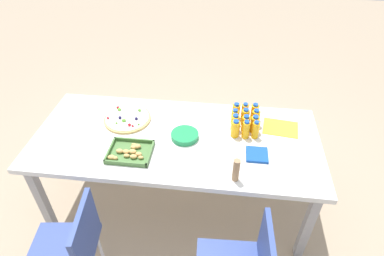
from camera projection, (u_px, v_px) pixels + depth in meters
name	position (u px, v px, depth m)	size (l,w,h in m)	color
ground_plane	(179.00, 200.00, 2.85)	(12.00, 12.00, 0.00)	tan
party_table	(176.00, 143.00, 2.42)	(2.11, 0.93, 0.74)	silver
chair_far_right	(71.00, 248.00, 1.95)	(0.45, 0.45, 0.83)	#33478C
juice_bottle_0	(255.00, 112.00, 2.52)	(0.06, 0.06, 0.14)	#F8AC14
juice_bottle_1	(245.00, 111.00, 2.52)	(0.05, 0.05, 0.14)	#F9AD14
juice_bottle_2	(236.00, 111.00, 2.53)	(0.06, 0.06, 0.13)	#F9AB14
juice_bottle_3	(256.00, 118.00, 2.46)	(0.06, 0.06, 0.14)	#F8AF14
juice_bottle_4	(245.00, 117.00, 2.46)	(0.06, 0.06, 0.15)	#F9AF14
juice_bottle_5	(235.00, 117.00, 2.47)	(0.06, 0.06, 0.13)	#FAAC14
juice_bottle_6	(255.00, 124.00, 2.39)	(0.06, 0.06, 0.14)	#F9AB14
juice_bottle_7	(246.00, 124.00, 2.40)	(0.06, 0.06, 0.14)	#FAAE14
juice_bottle_8	(235.00, 123.00, 2.41)	(0.06, 0.06, 0.14)	#F9AE14
juice_bottle_9	(256.00, 130.00, 2.34)	(0.05, 0.05, 0.14)	#F9AF14
juice_bottle_10	(246.00, 130.00, 2.34)	(0.06, 0.06, 0.15)	#F8AB14
juice_bottle_11	(235.00, 129.00, 2.35)	(0.06, 0.06, 0.14)	#F9AC14
fruit_pizza	(127.00, 118.00, 2.54)	(0.37, 0.37, 0.05)	tan
snack_tray	(130.00, 153.00, 2.23)	(0.30, 0.25, 0.04)	#477238
plate_stack	(185.00, 135.00, 2.37)	(0.20, 0.20, 0.04)	#1E8C4C
napkin_stack	(257.00, 155.00, 2.22)	(0.15, 0.15, 0.02)	#194CA5
cardboard_tube	(236.00, 170.00, 2.01)	(0.04, 0.04, 0.17)	#9E7A56
paper_folder	(280.00, 128.00, 2.46)	(0.26, 0.20, 0.01)	yellow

